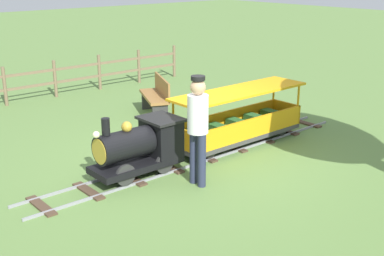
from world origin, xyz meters
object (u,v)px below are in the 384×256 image
Objects in this scene: locomotive at (141,146)px; park_bench at (156,97)px; passenger_car at (239,123)px; conductor_person at (198,122)px.

locomotive reaches higher than park_bench.
passenger_car is at bearing -90.00° from locomotive.
passenger_car reaches higher than park_bench.
conductor_person is at bearing 152.66° from park_bench.
conductor_person is at bearing 115.54° from passenger_car.
park_bench is at bearing -0.29° from passenger_car.
conductor_person is 1.20× the size of park_bench.
locomotive is 0.89× the size of conductor_person.
locomotive reaches higher than passenger_car.
locomotive is at bearing 28.65° from conductor_person.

